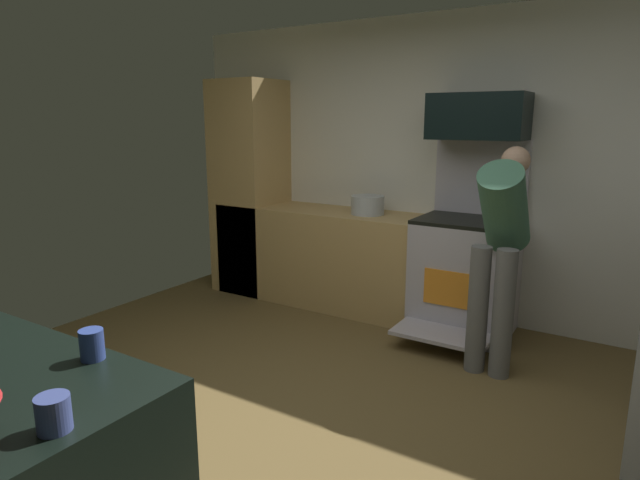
% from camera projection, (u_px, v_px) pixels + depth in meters
% --- Properties ---
extents(ground_plane, '(5.20, 4.80, 0.02)m').
position_uv_depth(ground_plane, '(293.00, 431.00, 3.07)').
color(ground_plane, brown).
extents(wall_back, '(5.20, 0.12, 2.60)m').
position_uv_depth(wall_back, '(445.00, 169.00, 4.71)').
color(wall_back, silver).
rests_on(wall_back, ground).
extents(lower_cabinet_run, '(2.40, 0.60, 0.90)m').
position_uv_depth(lower_cabinet_run, '(335.00, 258.00, 5.07)').
color(lower_cabinet_run, tan).
rests_on(lower_cabinet_run, ground).
extents(cabinet_column, '(0.60, 0.60, 2.10)m').
position_uv_depth(cabinet_column, '(250.00, 188.00, 5.46)').
color(cabinet_column, tan).
rests_on(cabinet_column, ground).
extents(oven_range, '(0.76, 1.00, 1.57)m').
position_uv_depth(oven_range, '(465.00, 271.00, 4.40)').
color(oven_range, '#BBB5C1').
rests_on(oven_range, ground).
extents(microwave, '(0.74, 0.38, 0.36)m').
position_uv_depth(microwave, '(478.00, 116.00, 4.20)').
color(microwave, black).
rests_on(microwave, oven_range).
extents(person_cook, '(0.31, 0.63, 1.54)m').
position_uv_depth(person_cook, '(500.00, 241.00, 3.67)').
color(person_cook, slate).
rests_on(person_cook, ground).
extents(mug_coffee, '(0.08, 0.08, 0.11)m').
position_uv_depth(mug_coffee, '(92.00, 345.00, 1.89)').
color(mug_coffee, '#2E4288').
rests_on(mug_coffee, counter_island).
extents(mug_tea, '(0.09, 0.09, 0.10)m').
position_uv_depth(mug_tea, '(53.00, 414.00, 1.45)').
color(mug_tea, '#3B4886').
rests_on(mug_tea, counter_island).
extents(stock_pot, '(0.29, 0.29, 0.17)m').
position_uv_depth(stock_pot, '(368.00, 205.00, 4.78)').
color(stock_pot, '#B3BAC1').
rests_on(stock_pot, lower_cabinet_run).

